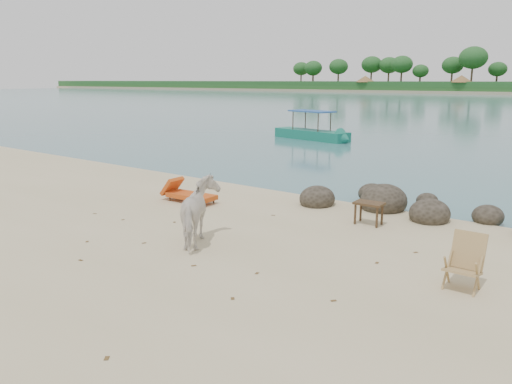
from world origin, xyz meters
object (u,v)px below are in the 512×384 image
(cow, at_px, (200,213))
(lounge_chair, at_px, (191,194))
(boulders, at_px, (398,206))
(boat_near, at_px, (312,115))
(deck_chair, at_px, (463,265))
(side_table, at_px, (369,215))

(cow, height_order, lounge_chair, cow)
(boulders, xyz_separation_m, boat_near, (-10.96, 13.63, 1.23))
(cow, xyz_separation_m, deck_chair, (5.20, 0.90, -0.24))
(side_table, bearing_deg, cow, -124.67)
(cow, height_order, deck_chair, cow)
(boat_near, bearing_deg, deck_chair, -41.05)
(deck_chair, bearing_deg, side_table, 137.26)
(deck_chair, height_order, boat_near, boat_near)
(cow, distance_m, lounge_chair, 3.84)
(boulders, distance_m, deck_chair, 5.16)
(lounge_chair, bearing_deg, cow, -45.83)
(deck_chair, bearing_deg, lounge_chair, 167.68)
(side_table, bearing_deg, lounge_chair, -171.22)
(cow, height_order, boat_near, boat_near)
(side_table, height_order, deck_chair, deck_chair)
(boulders, distance_m, cow, 5.73)
(boulders, relative_size, boat_near, 1.09)
(boat_near, bearing_deg, side_table, -43.20)
(boulders, bearing_deg, deck_chair, -56.53)
(lounge_chair, distance_m, boat_near, 17.29)
(boulders, bearing_deg, lounge_chair, -153.11)
(lounge_chair, height_order, boat_near, boat_near)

